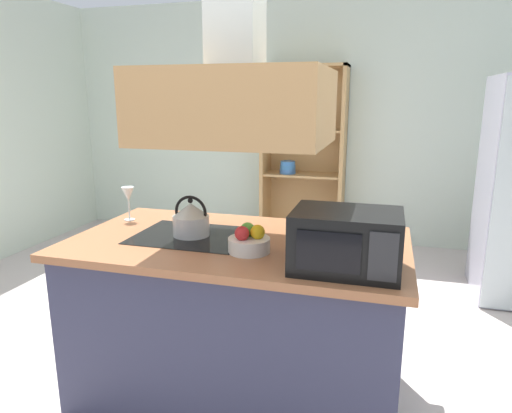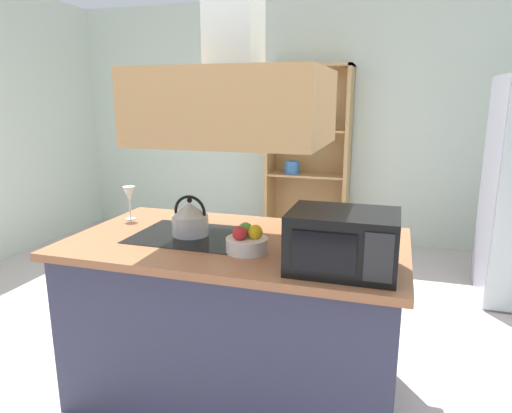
% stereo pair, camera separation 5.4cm
% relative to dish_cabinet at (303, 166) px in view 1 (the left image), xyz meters
% --- Properties ---
extents(ground_plane, '(7.80, 7.80, 0.00)m').
position_rel_dish_cabinet_xyz_m(ground_plane, '(0.07, -2.78, -0.88)').
color(ground_plane, beige).
extents(wall_back, '(6.00, 0.12, 2.70)m').
position_rel_dish_cabinet_xyz_m(wall_back, '(0.07, 0.22, 0.47)').
color(wall_back, silver).
rests_on(wall_back, ground).
extents(kitchen_island, '(1.76, 1.00, 0.90)m').
position_rel_dish_cabinet_xyz_m(kitchen_island, '(0.17, -2.87, -0.43)').
color(kitchen_island, '#31324B').
rests_on(kitchen_island, ground).
extents(range_hood, '(0.90, 0.70, 1.30)m').
position_rel_dish_cabinet_xyz_m(range_hood, '(0.17, -2.87, 0.83)').
color(range_hood, tan).
extents(dish_cabinet, '(0.91, 0.40, 1.97)m').
position_rel_dish_cabinet_xyz_m(dish_cabinet, '(0.00, 0.00, 0.00)').
color(dish_cabinet, tan).
rests_on(dish_cabinet, ground).
extents(kettle, '(0.20, 0.20, 0.22)m').
position_rel_dish_cabinet_xyz_m(kettle, '(-0.09, -2.87, 0.11)').
color(kettle, silver).
rests_on(kettle, kitchen_island).
extents(cutting_board, '(0.36, 0.27, 0.02)m').
position_rel_dish_cabinet_xyz_m(cutting_board, '(0.68, -2.67, 0.03)').
color(cutting_board, white).
rests_on(cutting_board, kitchen_island).
extents(microwave, '(0.46, 0.35, 0.26)m').
position_rel_dish_cabinet_xyz_m(microwave, '(0.75, -3.14, 0.15)').
color(microwave, black).
rests_on(microwave, kitchen_island).
extents(wine_glass_on_counter, '(0.08, 0.08, 0.21)m').
position_rel_dish_cabinet_xyz_m(wine_glass_on_counter, '(-0.59, -2.68, 0.17)').
color(wine_glass_on_counter, silver).
rests_on(wine_glass_on_counter, kitchen_island).
extents(fruit_bowl, '(0.20, 0.20, 0.14)m').
position_rel_dish_cabinet_xyz_m(fruit_bowl, '(0.28, -3.04, 0.07)').
color(fruit_bowl, silver).
rests_on(fruit_bowl, kitchen_island).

